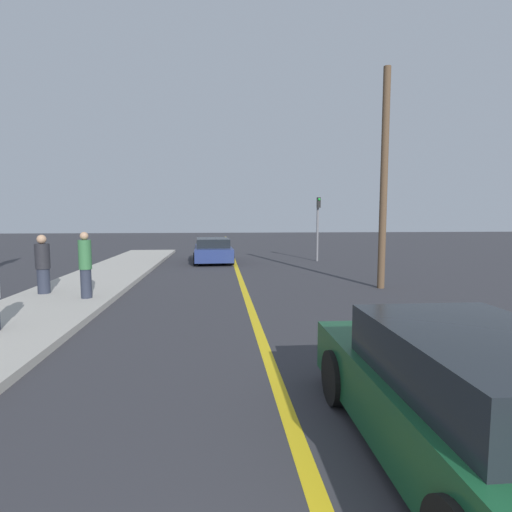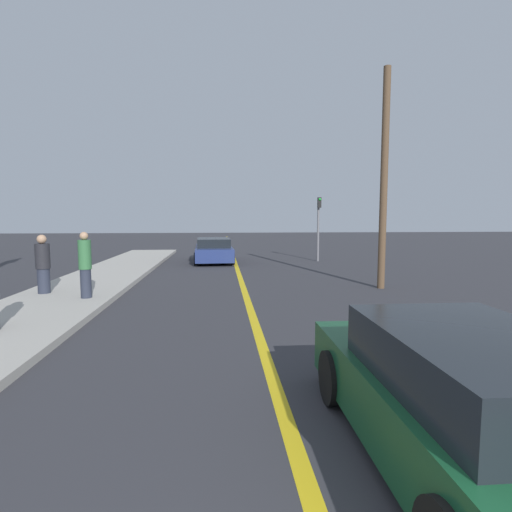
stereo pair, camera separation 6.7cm
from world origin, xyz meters
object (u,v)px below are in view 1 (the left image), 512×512
Objects in this scene: pedestrian_by_sign at (43,264)px; traffic_light at (318,222)px; car_near_right_lane at (469,402)px; pedestrian_far_standing at (85,265)px; utility_pole at (384,180)px; car_ahead_center at (213,250)px.

traffic_light is at bearing 40.70° from pedestrian_by_sign.
pedestrian_far_standing is (-6.01, 7.92, 0.41)m from car_near_right_lane.
pedestrian_far_standing is at bearing 127.71° from car_near_right_lane.
pedestrian_by_sign is 0.24× the size of utility_pole.
utility_pole reaches higher than pedestrian_far_standing.
pedestrian_by_sign is (-4.83, -9.19, 0.39)m from car_ahead_center.
car_near_right_lane is at bearing -99.58° from traffic_light.
traffic_light is (5.63, -0.18, 1.52)m from car_ahead_center.
utility_pole is (3.12, 9.49, 2.94)m from car_near_right_lane.
pedestrian_by_sign is 13.85m from traffic_light.
traffic_light reaches higher than car_ahead_center.
traffic_light is at bearing -4.29° from car_ahead_center.
pedestrian_by_sign is (-1.47, 0.82, -0.07)m from pedestrian_far_standing.
utility_pole is (0.13, -8.24, 1.46)m from traffic_light.
car_near_right_lane is 18.11m from car_ahead_center.
car_ahead_center is 10.64m from utility_pole.
car_near_right_lane is 9.94m from pedestrian_far_standing.
car_near_right_lane is at bearing -84.03° from car_ahead_center.
traffic_light is at bearing 80.94° from car_near_right_lane.
traffic_light is (10.47, 9.00, 1.13)m from pedestrian_by_sign.
pedestrian_by_sign is at bearing 150.94° from pedestrian_far_standing.
pedestrian_by_sign is 10.93m from utility_pole.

